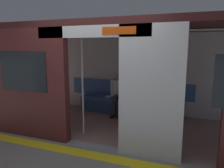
% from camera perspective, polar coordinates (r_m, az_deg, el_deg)
% --- Properties ---
extents(ground_plane, '(60.00, 60.00, 0.00)m').
position_cam_1_polar(ground_plane, '(4.14, -5.04, -16.27)').
color(ground_plane, gray).
extents(platform_edge_strip, '(8.00, 0.24, 0.01)m').
position_cam_1_polar(platform_edge_strip, '(3.90, -7.04, -18.00)').
color(platform_edge_strip, yellow).
rests_on(platform_edge_strip, ground_plane).
extents(train_car, '(6.40, 2.60, 2.30)m').
position_cam_1_polar(train_car, '(4.81, -0.23, 6.14)').
color(train_car, silver).
rests_on(train_car, ground_plane).
extents(bench_seat, '(2.64, 0.44, 0.43)m').
position_cam_1_polar(bench_seat, '(5.86, 3.77, -4.87)').
color(bench_seat, '#38609E').
rests_on(bench_seat, ground_plane).
extents(person_seated, '(0.55, 0.69, 1.16)m').
position_cam_1_polar(person_seated, '(5.79, 2.09, -1.75)').
color(person_seated, silver).
rests_on(person_seated, ground_plane).
extents(handbag, '(0.26, 0.15, 0.17)m').
position_cam_1_polar(handbag, '(5.83, 5.72, -3.11)').
color(handbag, black).
rests_on(handbag, bench_seat).
extents(book, '(0.18, 0.24, 0.03)m').
position_cam_1_polar(book, '(6.01, -0.82, -3.36)').
color(book, silver).
rests_on(book, bench_seat).
extents(grab_pole_door, '(0.04, 0.04, 2.16)m').
position_cam_1_polar(grab_pole_door, '(4.43, -7.89, 0.11)').
color(grab_pole_door, silver).
rests_on(grab_pole_door, ground_plane).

